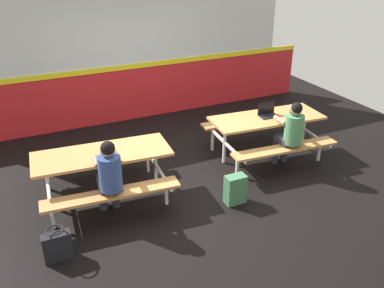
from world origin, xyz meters
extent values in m
cube|color=black|center=(0.00, 0.00, -0.01)|extent=(10.00, 10.00, 0.02)
cube|color=red|center=(0.00, 2.61, 0.55)|extent=(8.00, 0.12, 1.10)
cube|color=yellow|center=(0.00, 2.55, 1.15)|extent=(8.00, 0.03, 0.10)
cube|color=silver|center=(0.00, 2.61, 1.90)|extent=(6.72, 0.12, 1.40)
cube|color=tan|center=(-1.45, -0.19, 0.72)|extent=(1.99, 0.91, 0.04)
cube|color=tan|center=(-1.50, -0.83, 0.43)|extent=(1.86, 0.43, 0.04)
cube|color=tan|center=(-1.40, 0.44, 0.43)|extent=(1.86, 0.43, 0.04)
cube|color=white|center=(-2.23, -0.13, 0.35)|extent=(0.04, 0.04, 0.70)
cube|color=white|center=(-2.23, -0.13, 0.39)|extent=(0.17, 1.55, 0.04)
cube|color=white|center=(-2.28, -0.64, 0.21)|extent=(0.04, 0.04, 0.41)
cube|color=white|center=(-2.19, 0.38, 0.21)|extent=(0.04, 0.04, 0.41)
cube|color=white|center=(-0.66, -0.26, 0.35)|extent=(0.04, 0.04, 0.70)
cube|color=white|center=(-0.66, -0.26, 0.39)|extent=(0.17, 1.55, 0.04)
cube|color=white|center=(-0.71, -0.77, 0.21)|extent=(0.04, 0.04, 0.41)
cube|color=white|center=(-0.62, 0.25, 0.21)|extent=(0.04, 0.04, 0.41)
cube|color=tan|center=(1.45, -0.08, 0.72)|extent=(1.99, 0.91, 0.04)
cube|color=tan|center=(1.40, -0.71, 0.43)|extent=(1.86, 0.43, 0.04)
cube|color=tan|center=(1.50, 0.56, 0.43)|extent=(1.86, 0.43, 0.04)
cube|color=white|center=(0.66, -0.01, 0.35)|extent=(0.04, 0.04, 0.70)
cube|color=white|center=(0.66, -0.01, 0.39)|extent=(0.17, 1.55, 0.04)
cube|color=white|center=(0.62, -0.52, 0.21)|extent=(0.04, 0.04, 0.41)
cube|color=white|center=(0.71, 0.49, 0.21)|extent=(0.04, 0.04, 0.41)
cube|color=white|center=(2.23, -0.14, 0.35)|extent=(0.04, 0.04, 0.70)
cube|color=white|center=(2.23, -0.14, 0.39)|extent=(0.17, 1.55, 0.04)
cube|color=white|center=(2.19, -0.65, 0.21)|extent=(0.04, 0.04, 0.41)
cube|color=white|center=(2.28, 0.36, 0.21)|extent=(0.04, 0.04, 0.41)
cylinder|color=#2D2D38|center=(-1.56, -0.50, 0.23)|extent=(0.11, 0.11, 0.45)
cylinder|color=#2D2D38|center=(-1.38, -0.51, 0.23)|extent=(0.11, 0.11, 0.45)
cube|color=#2D2D38|center=(-1.48, -0.66, 0.51)|extent=(0.33, 0.40, 0.12)
cylinder|color=#334C8C|center=(-1.50, -0.83, 0.75)|extent=(0.30, 0.30, 0.48)
cylinder|color=#A57A5B|center=(-1.62, -0.62, 0.85)|extent=(0.10, 0.31, 0.08)
cylinder|color=#A57A5B|center=(-1.34, -0.64, 0.85)|extent=(0.10, 0.31, 0.08)
sphere|color=#A57A5B|center=(-1.50, -0.81, 1.08)|extent=(0.20, 0.20, 0.20)
sphere|color=black|center=(-1.50, -0.84, 1.11)|extent=(0.18, 0.18, 0.18)
cylinder|color=#2D2D38|center=(1.46, -0.39, 0.23)|extent=(0.11, 0.11, 0.45)
cylinder|color=#2D2D38|center=(1.64, -0.41, 0.23)|extent=(0.11, 0.11, 0.45)
cube|color=#2D2D38|center=(1.53, -0.55, 0.51)|extent=(0.33, 0.40, 0.12)
cylinder|color=#4C8C59|center=(1.52, -0.72, 0.75)|extent=(0.30, 0.30, 0.48)
cylinder|color=#A57A5B|center=(1.40, -0.51, 0.85)|extent=(0.10, 0.31, 0.08)
cylinder|color=#A57A5B|center=(1.67, -0.53, 0.85)|extent=(0.10, 0.31, 0.08)
sphere|color=#A57A5B|center=(1.52, -0.70, 1.08)|extent=(0.20, 0.20, 0.20)
sphere|color=black|center=(1.52, -0.73, 1.11)|extent=(0.18, 0.18, 0.18)
cube|color=black|center=(1.49, -0.08, 0.75)|extent=(0.34, 0.25, 0.01)
cube|color=black|center=(1.49, 0.02, 0.86)|extent=(0.32, 0.03, 0.21)
cube|color=#3F724C|center=(0.22, -1.14, 0.22)|extent=(0.30, 0.18, 0.44)
cube|color=#3F724C|center=(0.22, -1.03, 0.15)|extent=(0.21, 0.04, 0.19)
cube|color=black|center=(-2.31, -1.28, 0.18)|extent=(0.34, 0.14, 0.36)
torus|color=black|center=(-2.31, -1.28, 0.42)|extent=(0.21, 0.21, 0.02)
camera|label=1|loc=(-2.52, -5.47, 3.43)|focal=38.74mm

